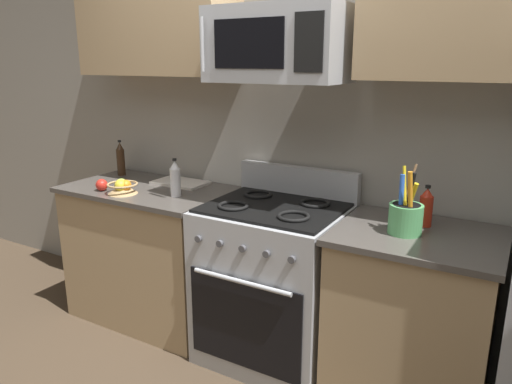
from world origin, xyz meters
TOP-DOWN VIEW (x-y plane):
  - wall_back at (0.00, 1.12)m, footprint 8.00×0.10m
  - counter_left at (-0.93, 0.72)m, footprint 1.08×0.65m
  - range_oven at (-0.00, 0.72)m, footprint 0.76×0.70m
  - counter_right at (0.78, 0.72)m, footprint 0.77×0.65m
  - microwave at (-0.00, 0.75)m, footprint 0.71×0.44m
  - upper_cabinets_left at (-0.93, 0.90)m, footprint 1.07×0.34m
  - utensil_crock at (0.72, 0.68)m, footprint 0.16×0.16m
  - fruit_basket at (-0.95, 0.53)m, footprint 0.19×0.19m
  - apple_loose at (-1.11, 0.51)m, footprint 0.08×0.08m
  - cutting_board at (-0.80, 0.90)m, footprint 0.35×0.22m
  - bottle_vinegar at (-0.63, 0.65)m, footprint 0.06×0.06m
  - bottle_hot_sauce at (0.78, 0.84)m, footprint 0.06×0.06m
  - bottle_soy at (-1.33, 0.89)m, footprint 0.06×0.06m

SIDE VIEW (x-z plane):
  - counter_left at x=-0.93m, z-range 0.00..0.91m
  - counter_right at x=0.78m, z-range 0.00..0.91m
  - range_oven at x=0.00m, z-range -0.07..1.02m
  - cutting_board at x=-0.80m, z-range 0.91..0.93m
  - apple_loose at x=-1.11m, z-range 0.91..0.99m
  - fruit_basket at x=-0.95m, z-range 0.91..1.00m
  - utensil_crock at x=0.72m, z-range 0.83..1.16m
  - bottle_hot_sauce at x=0.78m, z-range 0.90..1.11m
  - bottle_vinegar at x=-0.63m, z-range 0.90..1.13m
  - bottle_soy at x=-1.33m, z-range 0.90..1.15m
  - wall_back at x=0.00m, z-range 0.00..2.60m
  - microwave at x=0.00m, z-range 1.59..1.97m
  - upper_cabinets_left at x=-0.93m, z-range 1.61..2.36m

